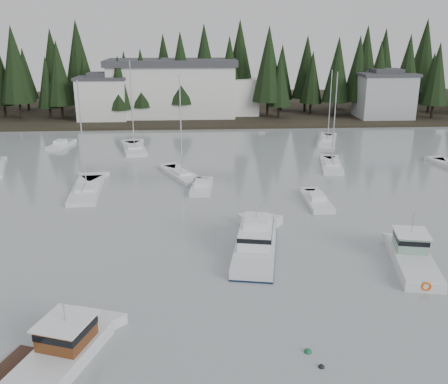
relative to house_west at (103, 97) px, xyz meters
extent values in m
cube|color=black|center=(18.00, 18.00, -4.65)|extent=(240.00, 54.00, 1.00)
cube|color=silver|center=(0.00, 0.00, -0.40)|extent=(9.00, 7.00, 7.50)
cube|color=#38383D|center=(0.00, 0.00, 3.60)|extent=(9.54, 7.42, 0.50)
cube|color=#38383D|center=(0.00, 0.00, 4.20)|extent=(4.95, 3.85, 0.80)
cube|color=#999EA0|center=(54.00, -1.00, -0.15)|extent=(10.00, 8.00, 8.00)
cube|color=#38383D|center=(54.00, -1.00, 4.10)|extent=(10.60, 8.48, 0.50)
cube|color=#38383D|center=(54.00, -1.00, 4.70)|extent=(5.50, 4.40, 0.80)
cube|color=silver|center=(13.00, 3.00, 0.85)|extent=(24.00, 10.00, 10.00)
cube|color=#38383D|center=(13.00, 3.00, 6.15)|extent=(25.00, 11.00, 1.20)
cube|color=silver|center=(25.00, 5.00, -0.65)|extent=(10.00, 8.00, 7.00)
cube|color=silver|center=(9.63, -74.36, -4.56)|extent=(5.48, 9.01, 1.24)
cube|color=silver|center=(9.63, -74.36, -3.89)|extent=(5.37, 8.83, 0.11)
cube|color=#471E0E|center=(10.19, -72.74, -3.23)|extent=(3.04, 3.19, 1.33)
cube|color=white|center=(10.19, -72.74, -2.52)|extent=(3.43, 3.60, 0.11)
cube|color=black|center=(10.19, -72.74, -2.96)|extent=(3.11, 3.25, 0.38)
cylinder|color=#A5A8AD|center=(10.19, -72.74, -1.71)|extent=(0.08, 0.08, 1.52)
cube|color=black|center=(7.39, -73.59, -4.70)|extent=(2.07, 3.25, 0.52)
cube|color=silver|center=(22.00, -60.23, -4.52)|extent=(4.89, 10.47, 1.47)
cube|color=#0D1B31|center=(22.00, -60.23, -4.63)|extent=(4.93, 10.53, 0.20)
cube|color=white|center=(22.09, -59.74, -3.10)|extent=(3.46, 5.62, 1.33)
cube|color=black|center=(22.09, -59.74, -2.78)|extent=(3.53, 5.68, 0.37)
cube|color=white|center=(22.09, -59.74, -2.14)|extent=(2.31, 2.91, 0.60)
cylinder|color=#A5A8AD|center=(22.09, -59.74, -1.40)|extent=(0.10, 0.10, 1.01)
cube|color=silver|center=(33.51, -63.56, -4.56)|extent=(4.18, 8.16, 1.26)
cube|color=silver|center=(33.51, -63.56, -3.88)|extent=(4.09, 8.00, 0.12)
cube|color=#7AA08F|center=(33.81, -62.03, -3.20)|extent=(2.64, 2.72, 1.36)
cube|color=white|center=(33.81, -62.03, -2.47)|extent=(2.97, 3.08, 0.12)
cube|color=black|center=(33.81, -62.03, -2.92)|extent=(2.70, 2.77, 0.39)
cylinder|color=#A5A8AD|center=(33.81, -62.03, -1.64)|extent=(0.08, 0.08, 1.56)
torus|color=#F2590C|center=(32.75, -67.37, -4.12)|extent=(0.69, 0.27, 0.68)
cube|color=silver|center=(5.37, -43.76, -4.68)|extent=(3.71, 10.05, 1.05)
cube|color=white|center=(5.37, -43.76, -4.03)|extent=(2.34, 3.50, 0.30)
cylinder|color=#A5A8AD|center=(5.37, -43.76, 1.62)|extent=(0.14, 0.14, 11.55)
cube|color=silver|center=(8.39, -24.24, -4.68)|extent=(4.58, 9.12, 1.05)
cube|color=white|center=(8.39, -24.24, -4.03)|extent=(2.60, 3.31, 0.30)
cylinder|color=#A5A8AD|center=(8.39, -24.24, 2.01)|extent=(0.14, 0.14, 12.33)
cube|color=silver|center=(38.11, -20.58, -4.68)|extent=(4.89, 9.34, 1.05)
cube|color=white|center=(38.11, -20.58, -4.03)|extent=(2.50, 3.42, 0.30)
cylinder|color=#A5A8AD|center=(38.11, -20.58, 1.16)|extent=(0.14, 0.14, 10.63)
cube|color=silver|center=(15.67, -38.40, -4.68)|extent=(5.69, 8.57, 1.05)
cube|color=white|center=(15.67, -38.40, -4.03)|extent=(2.75, 3.28, 0.30)
cylinder|color=#A5A8AD|center=(15.67, -38.40, 1.69)|extent=(0.14, 0.14, 11.68)
cube|color=silver|center=(34.81, -35.22, -4.68)|extent=(3.90, 8.33, 1.05)
cube|color=white|center=(34.81, -35.22, -4.03)|extent=(2.21, 2.99, 0.30)
cylinder|color=#A5A8AD|center=(34.81, -35.22, 1.61)|extent=(0.14, 0.14, 11.53)
cube|color=silver|center=(29.67, -48.83, -4.60)|extent=(2.23, 6.59, 0.90)
cube|color=white|center=(29.67, -48.83, -3.90)|extent=(1.51, 2.11, 0.55)
cube|color=silver|center=(-3.05, -21.31, -4.60)|extent=(3.32, 6.08, 0.90)
cube|color=white|center=(-3.05, -21.31, -3.90)|extent=(1.84, 2.10, 0.55)
cube|color=silver|center=(17.95, -43.55, -4.60)|extent=(2.76, 5.82, 0.90)
cube|color=white|center=(17.95, -43.55, -3.90)|extent=(1.67, 1.94, 0.55)
sphere|color=#145933|center=(23.38, -73.27, -4.65)|extent=(0.44, 0.44, 0.44)
sphere|color=black|center=(23.82, -74.60, -4.65)|extent=(0.35, 0.35, 0.35)
camera|label=1|loc=(17.36, -96.46, 12.46)|focal=40.00mm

